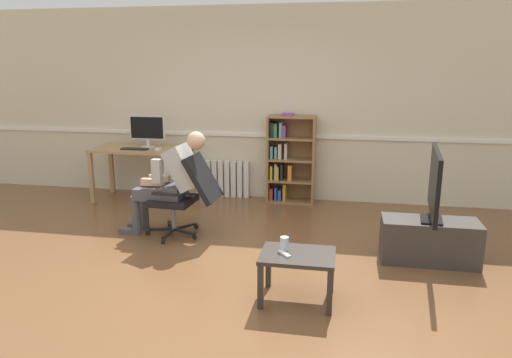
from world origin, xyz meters
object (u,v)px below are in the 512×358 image
Objects in this scene: drinking_glass at (284,244)px; office_chair at (186,192)px; radiator at (218,178)px; tv_screen at (435,184)px; computer_desk at (142,155)px; imac_monitor at (147,129)px; spare_remote at (284,254)px; tv_stand at (429,241)px; coffee_table at (298,261)px; keyboard at (135,149)px; person_seated at (170,180)px; bookshelf at (288,160)px; computer_mouse at (158,149)px.

office_chair is at bearing 136.01° from drinking_glass.
tv_screen reaches higher than radiator.
computer_desk is 0.37m from imac_monitor.
computer_desk is 1.44× the size of office_chair.
spare_remote is at bearing 47.65° from office_chair.
tv_stand is 1.70m from spare_remote.
tv_stand is 1.53× the size of coffee_table.
tv_screen is at bearing -22.98° from computer_desk.
keyboard is 0.62× the size of coffee_table.
computer_desk is 3.56m from spare_remote.
drinking_glass is (1.45, -1.23, -0.18)m from person_seated.
computer_desk is at bearing 132.95° from drinking_glass.
tv_screen is (3.72, -1.42, 0.02)m from keyboard.
office_chair is (0.10, -1.71, 0.25)m from radiator.
bookshelf is 1.10m from radiator.
coffee_table is at bearing -139.23° from tv_stand.
office_chair is 1.57× the size of coffee_table.
spare_remote is (2.31, -2.71, -0.60)m from imac_monitor.
coffee_table is (2.52, -2.45, -0.42)m from keyboard.
office_chair is 1.75m from drinking_glass.
radiator is at bearing -172.95° from office_chair.
office_chair reaches higher than coffee_table.
bookshelf is at bearing -120.93° from spare_remote.
bookshelf reaches higher than tv_stand.
drinking_glass is (2.40, -2.40, -0.30)m from keyboard.
keyboard is at bearing -176.61° from computer_mouse.
computer_desk is 4.00m from tv_screen.
coffee_table is (2.48, -2.59, -0.31)m from computer_desk.
office_chair reaches higher than drinking_glass.
tv_stand is 1.59m from coffee_table.
bookshelf is 1.35× the size of tv_stand.
bookshelf reaches higher than computer_desk.
computer_mouse is 1.80m from bookshelf.
office_chair is at bearing -120.34° from bookshelf.
tv_screen is 1.73m from spare_remote.
tv_stand is at bearing -23.06° from computer_mouse.
tv_stand is at bearing -36.04° from radiator.
office_chair is 2.61m from tv_stand.
drinking_glass is 0.11m from spare_remote.
imac_monitor is 3.61m from spare_remote.
radiator is (0.70, 0.51, -0.50)m from computer_mouse.
tv_stand and spare_remote have the same top height.
office_chair is (1.04, -1.40, -0.50)m from imac_monitor.
spare_remote is at bearing -48.01° from computer_desk.
keyboard reaches higher than tv_stand.
radiator is at bearing 18.51° from imac_monitor.
person_seated is at bearing 140.59° from coffee_table.
tv_stand is 0.92× the size of tv_screen.
bookshelf is at bearing 8.10° from computer_desk.
imac_monitor is 0.43× the size of person_seated.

